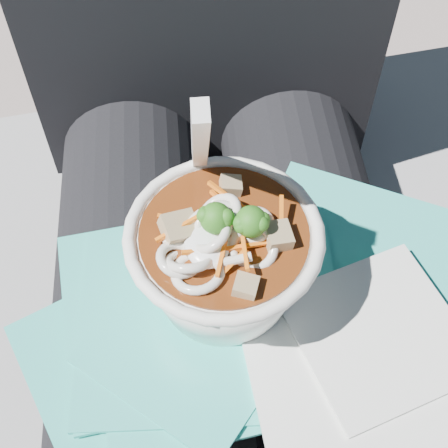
{
  "coord_description": "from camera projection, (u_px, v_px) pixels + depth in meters",
  "views": [
    {
      "loc": [
        -0.03,
        -0.23,
        1.05
      ],
      "look_at": [
        -0.01,
        0.01,
        0.72
      ],
      "focal_mm": 50.0,
      "sensor_mm": 36.0,
      "label": 1
    }
  ],
  "objects": [
    {
      "name": "stone_ledge",
      "position": [
        219.0,
        336.0,
        0.88
      ],
      "size": [
        1.06,
        0.63,
        0.48
      ],
      "primitive_type": "cube",
      "rotation": [
        0.0,
        0.0,
        0.14
      ],
      "color": "gray",
      "rests_on": "ground"
    },
    {
      "name": "lap",
      "position": [
        231.0,
        341.0,
        0.54
      ],
      "size": [
        0.31,
        0.48,
        0.14
      ],
      "color": "black",
      "rests_on": "stone_ledge"
    },
    {
      "name": "person_body",
      "position": [
        221.0,
        240.0,
        0.58
      ],
      "size": [
        0.34,
        0.94,
        1.02
      ],
      "color": "black",
      "rests_on": "ground"
    },
    {
      "name": "plastic_bag",
      "position": [
        227.0,
        315.0,
        0.47
      ],
      "size": [
        0.38,
        0.28,
        0.01
      ],
      "color": "#2BB7A9",
      "rests_on": "lap"
    },
    {
      "name": "napkins",
      "position": [
        360.0,
        355.0,
        0.44
      ],
      "size": [
        0.17,
        0.17,
        0.01
      ],
      "color": "white",
      "rests_on": "plastic_bag"
    },
    {
      "name": "udon_bowl",
      "position": [
        224.0,
        254.0,
        0.44
      ],
      "size": [
        0.14,
        0.14,
        0.19
      ],
      "color": "white",
      "rests_on": "plastic_bag"
    }
  ]
}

